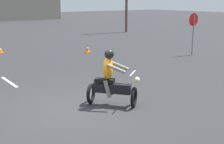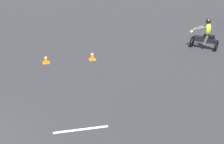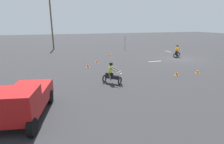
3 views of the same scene
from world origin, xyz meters
TOP-DOWN VIEW (x-y plane):
  - ground_plane at (0.00, 0.00)m, footprint 120.00×120.00m
  - motorcycle_rider_foreground at (1.01, -0.34)m, footprint 1.34×1.47m
  - motorcycle_rider_background at (-6.45, 11.46)m, footprint 1.40×1.42m
  - pickup_truck at (-9.89, 17.06)m, footprint 4.44×2.75m
  - stop_sign at (9.48, 3.78)m, footprint 0.70×0.08m
  - traffic_cone_near_left at (1.15, 10.77)m, footprint 0.32×0.32m
  - traffic_cone_near_right at (-6.36, 3.15)m, footprint 0.32×0.32m
  - traffic_cone_mid_center at (5.32, 7.97)m, footprint 0.32×0.32m
  - traffic_cone_mid_left at (-6.27, 5.37)m, footprint 0.32×0.32m
  - traffic_cone_far_right at (-0.95, 12.24)m, footprint 0.32×0.32m
  - lane_stripe_e at (5.46, -2.20)m, footprint 1.61×0.13m
  - lane_stripe_n at (-0.56, 4.02)m, footprint 0.12×1.76m
  - utility_pole_near at (14.13, 15.44)m, footprint 0.24×0.24m

SIDE VIEW (x-z plane):
  - ground_plane at x=0.00m, z-range 0.00..0.00m
  - lane_stripe_e at x=5.46m, z-range 0.00..0.01m
  - lane_stripe_n at x=-0.56m, z-range 0.00..0.01m
  - traffic_cone_near_left at x=1.15m, z-range -0.01..0.31m
  - traffic_cone_mid_center at x=5.32m, z-range -0.01..0.37m
  - traffic_cone_near_right at x=-6.36m, z-range -0.01..0.40m
  - traffic_cone_mid_left at x=-6.27m, z-range -0.01..0.42m
  - traffic_cone_far_right at x=-0.95m, z-range -0.01..0.43m
  - motorcycle_rider_foreground at x=1.01m, z-range -0.10..1.56m
  - motorcycle_rider_background at x=-6.45m, z-range -0.10..1.56m
  - pickup_truck at x=-9.89m, z-range 0.06..1.79m
  - stop_sign at x=9.48m, z-range 0.48..2.78m
  - utility_pole_near at x=14.13m, z-range 0.00..8.19m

